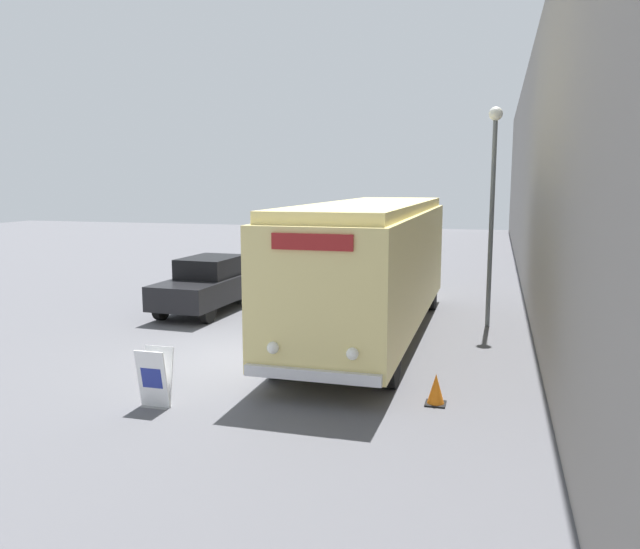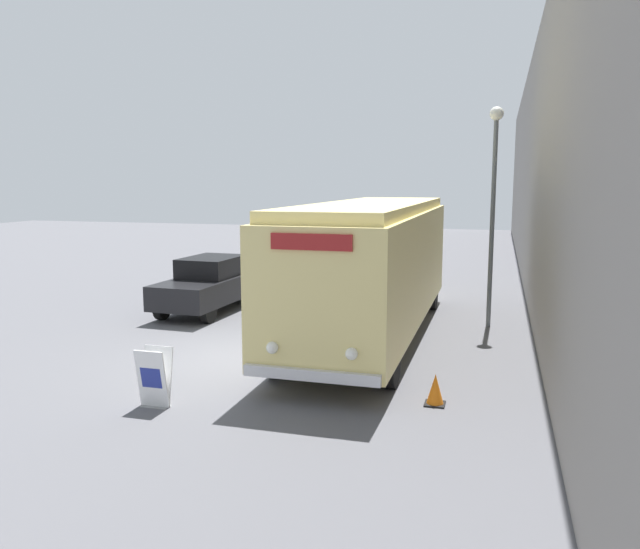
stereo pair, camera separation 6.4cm
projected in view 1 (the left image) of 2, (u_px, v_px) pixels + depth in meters
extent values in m
plane|color=#56565B|center=(247.00, 359.00, 13.84)|extent=(80.00, 80.00, 0.00)
cube|color=gray|center=(534.00, 169.00, 21.01)|extent=(0.30, 60.00, 8.66)
cylinder|color=black|center=(278.00, 355.00, 12.49)|extent=(0.28, 0.93, 0.93)
cylinder|color=black|center=(391.00, 364.00, 11.88)|extent=(0.28, 0.93, 0.93)
cylinder|color=black|center=(359.00, 291.00, 19.75)|extent=(0.28, 0.93, 0.93)
cylinder|color=black|center=(431.00, 294.00, 19.14)|extent=(0.28, 0.93, 0.93)
cube|color=#E5D17F|center=(371.00, 266.00, 15.62)|extent=(2.60, 10.43, 2.68)
cube|color=#F3DD87|center=(372.00, 207.00, 15.40)|extent=(2.39, 10.01, 0.24)
cube|color=silver|center=(311.00, 375.00, 10.78)|extent=(2.47, 0.12, 0.20)
sphere|color=white|center=(273.00, 348.00, 10.93)|extent=(0.22, 0.22, 0.22)
sphere|color=white|center=(352.00, 354.00, 10.55)|extent=(0.22, 0.22, 0.22)
cube|color=maroon|center=(312.00, 242.00, 10.47)|extent=(1.43, 0.06, 0.28)
cube|color=gray|center=(156.00, 406.00, 10.91)|extent=(0.50, 0.22, 0.01)
cube|color=white|center=(152.00, 379.00, 10.74)|extent=(0.55, 0.21, 1.05)
cube|color=white|center=(158.00, 376.00, 10.92)|extent=(0.55, 0.21, 1.05)
cube|color=navy|center=(152.00, 378.00, 10.72)|extent=(0.39, 0.07, 0.37)
cylinder|color=#595E60|center=(491.00, 225.00, 16.55)|extent=(0.12, 0.12, 5.53)
sphere|color=silver|center=(496.00, 114.00, 16.13)|extent=(0.36, 0.36, 0.36)
cylinder|color=black|center=(161.00, 308.00, 17.71)|extent=(0.22, 0.70, 0.70)
cylinder|color=black|center=(207.00, 311.00, 17.26)|extent=(0.22, 0.70, 0.70)
cylinder|color=black|center=(212.00, 290.00, 20.61)|extent=(0.22, 0.70, 0.70)
cylinder|color=black|center=(253.00, 292.00, 20.16)|extent=(0.22, 0.70, 0.70)
cube|color=black|center=(210.00, 288.00, 18.88)|extent=(1.91, 4.55, 0.70)
cube|color=black|center=(211.00, 267.00, 18.89)|extent=(1.56, 2.08, 0.59)
cylinder|color=black|center=(238.00, 279.00, 23.03)|extent=(0.22, 0.66, 0.66)
cylinder|color=black|center=(276.00, 281.00, 22.61)|extent=(0.22, 0.66, 0.66)
cylinder|color=black|center=(267.00, 268.00, 25.90)|extent=(0.22, 0.66, 0.66)
cylinder|color=black|center=(302.00, 270.00, 25.48)|extent=(0.22, 0.66, 0.66)
cube|color=#2D6642|center=(271.00, 267.00, 24.21)|extent=(1.81, 4.44, 0.57)
cube|color=#193824|center=(272.00, 252.00, 24.23)|extent=(1.53, 2.00, 0.60)
cylinder|color=black|center=(287.00, 258.00, 29.41)|extent=(0.22, 0.65, 0.65)
cylinder|color=black|center=(316.00, 259.00, 28.96)|extent=(0.22, 0.65, 0.65)
cylinder|color=black|center=(309.00, 251.00, 32.30)|extent=(0.22, 0.65, 0.65)
cylinder|color=black|center=(335.00, 252.00, 31.85)|extent=(0.22, 0.65, 0.65)
cube|color=#B7B7BC|center=(312.00, 249.00, 30.59)|extent=(1.90, 4.54, 0.61)
cube|color=slate|center=(313.00, 238.00, 30.61)|extent=(1.54, 2.07, 0.47)
cube|color=black|center=(435.00, 404.00, 11.01)|extent=(0.36, 0.36, 0.03)
cone|color=orange|center=(436.00, 388.00, 10.96)|extent=(0.30, 0.30, 0.53)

